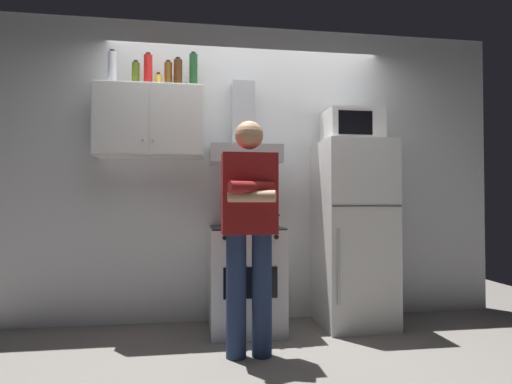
{
  "coord_description": "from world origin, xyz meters",
  "views": [
    {
      "loc": [
        -0.47,
        -3.19,
        1.07
      ],
      "look_at": [
        0.0,
        0.0,
        1.15
      ],
      "focal_mm": 28.84,
      "sensor_mm": 36.0,
      "label": 1
    }
  ],
  "objects_px": {
    "stove_oven": "(246,278)",
    "upper_cabinet": "(151,122)",
    "microwave": "(352,127)",
    "bottle_rum_dark": "(178,74)",
    "bottle_olive_oil": "(136,75)",
    "bottle_spice_jar": "(158,81)",
    "bottle_vodka_clear": "(112,68)",
    "bottle_beer_brown": "(168,75)",
    "bottle_wine_green": "(193,72)",
    "bottle_soda_red": "(148,71)",
    "refrigerator": "(353,233)",
    "person_standing": "(249,227)",
    "range_hood": "(244,142)",
    "cooking_pot": "(263,220)"
  },
  "relations": [
    {
      "from": "bottle_spice_jar",
      "to": "bottle_soda_red",
      "type": "bearing_deg",
      "value": 170.5
    },
    {
      "from": "microwave",
      "to": "bottle_olive_oil",
      "type": "height_order",
      "value": "bottle_olive_oil"
    },
    {
      "from": "bottle_rum_dark",
      "to": "bottle_beer_brown",
      "type": "bearing_deg",
      "value": 173.17
    },
    {
      "from": "range_hood",
      "to": "microwave",
      "type": "height_order",
      "value": "range_hood"
    },
    {
      "from": "range_hood",
      "to": "bottle_wine_green",
      "type": "relative_size",
      "value": 2.28
    },
    {
      "from": "bottle_beer_brown",
      "to": "microwave",
      "type": "bearing_deg",
      "value": -4.23
    },
    {
      "from": "bottle_olive_oil",
      "to": "bottle_rum_dark",
      "type": "xyz_separation_m",
      "value": [
        0.36,
        -0.04,
        0.02
      ]
    },
    {
      "from": "cooking_pot",
      "to": "bottle_vodka_clear",
      "type": "xyz_separation_m",
      "value": [
        -1.24,
        0.21,
        1.26
      ]
    },
    {
      "from": "bottle_spice_jar",
      "to": "bottle_wine_green",
      "type": "distance_m",
      "value": 0.31
    },
    {
      "from": "person_standing",
      "to": "bottle_wine_green",
      "type": "xyz_separation_m",
      "value": [
        -0.39,
        0.76,
        1.31
      ]
    },
    {
      "from": "microwave",
      "to": "bottle_rum_dark",
      "type": "relative_size",
      "value": 1.8
    },
    {
      "from": "bottle_vodka_clear",
      "to": "bottle_spice_jar",
      "type": "distance_m",
      "value": 0.38
    },
    {
      "from": "person_standing",
      "to": "bottle_soda_red",
      "type": "distance_m",
      "value": 1.68
    },
    {
      "from": "stove_oven",
      "to": "upper_cabinet",
      "type": "bearing_deg",
      "value": 171.1
    },
    {
      "from": "bottle_wine_green",
      "to": "bottle_soda_red",
      "type": "height_order",
      "value": "bottle_wine_green"
    },
    {
      "from": "stove_oven",
      "to": "bottle_olive_oil",
      "type": "distance_m",
      "value": 1.97
    },
    {
      "from": "range_hood",
      "to": "bottle_soda_red",
      "type": "distance_m",
      "value": 1.02
    },
    {
      "from": "bottle_vodka_clear",
      "to": "bottle_beer_brown",
      "type": "distance_m",
      "value": 0.46
    },
    {
      "from": "bottle_spice_jar",
      "to": "bottle_soda_red",
      "type": "distance_m",
      "value": 0.12
    },
    {
      "from": "microwave",
      "to": "bottle_olive_oil",
      "type": "relative_size",
      "value": 2.04
    },
    {
      "from": "microwave",
      "to": "bottle_rum_dark",
      "type": "bearing_deg",
      "value": 175.91
    },
    {
      "from": "bottle_beer_brown",
      "to": "bottle_rum_dark",
      "type": "bearing_deg",
      "value": -6.83
    },
    {
      "from": "microwave",
      "to": "bottle_rum_dark",
      "type": "height_order",
      "value": "bottle_rum_dark"
    },
    {
      "from": "microwave",
      "to": "bottle_wine_green",
      "type": "distance_m",
      "value": 1.48
    },
    {
      "from": "stove_oven",
      "to": "bottle_spice_jar",
      "type": "bearing_deg",
      "value": 170.59
    },
    {
      "from": "refrigerator",
      "to": "person_standing",
      "type": "distance_m",
      "value": 1.17
    },
    {
      "from": "bottle_olive_oil",
      "to": "bottle_soda_red",
      "type": "height_order",
      "value": "bottle_soda_red"
    },
    {
      "from": "range_hood",
      "to": "bottle_olive_oil",
      "type": "xyz_separation_m",
      "value": [
        -0.93,
        0.04,
        0.56
      ]
    },
    {
      "from": "bottle_olive_oil",
      "to": "bottle_vodka_clear",
      "type": "bearing_deg",
      "value": -157.62
    },
    {
      "from": "microwave",
      "to": "bottle_soda_red",
      "type": "distance_m",
      "value": 1.84
    },
    {
      "from": "stove_oven",
      "to": "microwave",
      "type": "bearing_deg",
      "value": 1.15
    },
    {
      "from": "microwave",
      "to": "stove_oven",
      "type": "bearing_deg",
      "value": -178.85
    },
    {
      "from": "bottle_vodka_clear",
      "to": "bottle_olive_oil",
      "type": "bearing_deg",
      "value": 22.38
    },
    {
      "from": "bottle_olive_oil",
      "to": "bottle_spice_jar",
      "type": "relative_size",
      "value": 1.88
    },
    {
      "from": "bottle_vodka_clear",
      "to": "bottle_soda_red",
      "type": "xyz_separation_m",
      "value": [
        0.29,
        0.04,
        0.0
      ]
    },
    {
      "from": "bottle_vodka_clear",
      "to": "upper_cabinet",
      "type": "bearing_deg",
      "value": 5.86
    },
    {
      "from": "bottle_beer_brown",
      "to": "bottle_olive_oil",
      "type": "bearing_deg",
      "value": 173.95
    },
    {
      "from": "range_hood",
      "to": "cooking_pot",
      "type": "distance_m",
      "value": 0.73
    },
    {
      "from": "stove_oven",
      "to": "bottle_olive_oil",
      "type": "xyz_separation_m",
      "value": [
        -0.93,
        0.17,
        1.73
      ]
    },
    {
      "from": "upper_cabinet",
      "to": "cooking_pot",
      "type": "bearing_deg",
      "value": -14.73
    },
    {
      "from": "bottle_soda_red",
      "to": "bottle_wine_green",
      "type": "bearing_deg",
      "value": 2.06
    },
    {
      "from": "refrigerator",
      "to": "range_hood",
      "type": "bearing_deg",
      "value": 172.45
    },
    {
      "from": "upper_cabinet",
      "to": "cooking_pot",
      "type": "height_order",
      "value": "upper_cabinet"
    },
    {
      "from": "bottle_spice_jar",
      "to": "stove_oven",
      "type": "bearing_deg",
      "value": -9.41
    },
    {
      "from": "stove_oven",
      "to": "bottle_vodka_clear",
      "type": "bearing_deg",
      "value": 175.21
    },
    {
      "from": "upper_cabinet",
      "to": "bottle_spice_jar",
      "type": "height_order",
      "value": "bottle_spice_jar"
    },
    {
      "from": "stove_oven",
      "to": "bottle_soda_red",
      "type": "bearing_deg",
      "value": 170.58
    },
    {
      "from": "refrigerator",
      "to": "bottle_olive_oil",
      "type": "xyz_separation_m",
      "value": [
        -1.88,
        0.17,
        1.36
      ]
    },
    {
      "from": "person_standing",
      "to": "cooking_pot",
      "type": "distance_m",
      "value": 0.52
    },
    {
      "from": "range_hood",
      "to": "person_standing",
      "type": "bearing_deg",
      "value": -93.91
    }
  ]
}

